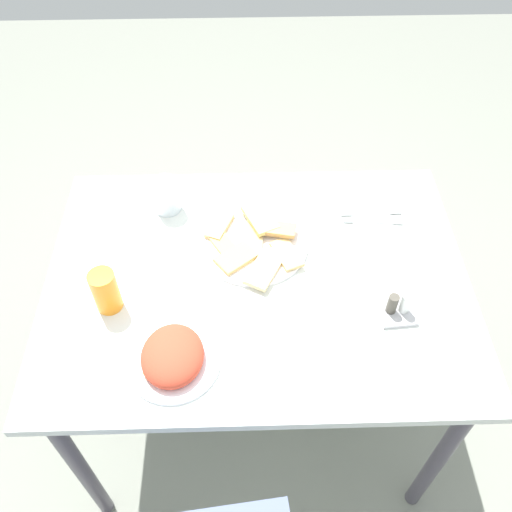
% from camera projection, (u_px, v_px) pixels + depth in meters
% --- Properties ---
extents(ground_plane, '(6.00, 6.00, 0.00)m').
position_uv_depth(ground_plane, '(257.00, 401.00, 2.03)').
color(ground_plane, gray).
extents(dining_table, '(1.12, 0.83, 0.75)m').
position_uv_depth(dining_table, '(257.00, 295.00, 1.52)').
color(dining_table, white).
rests_on(dining_table, ground_plane).
extents(pide_platter, '(0.30, 0.33, 0.04)m').
position_uv_depth(pide_platter, '(254.00, 243.00, 1.51)').
color(pide_platter, white).
rests_on(pide_platter, dining_table).
extents(salad_plate_greens, '(0.22, 0.22, 0.07)m').
position_uv_depth(salad_plate_greens, '(173.00, 357.00, 1.27)').
color(salad_plate_greens, white).
rests_on(salad_plate_greens, dining_table).
extents(soda_can, '(0.07, 0.07, 0.12)m').
position_uv_depth(soda_can, '(105.00, 291.00, 1.35)').
color(soda_can, orange).
rests_on(soda_can, dining_table).
extents(drinking_glass, '(0.08, 0.08, 0.10)m').
position_uv_depth(drinking_glass, '(166.00, 196.00, 1.58)').
color(drinking_glass, silver).
rests_on(drinking_glass, dining_table).
extents(paper_napkin, '(0.12, 0.12, 0.00)m').
position_uv_depth(paper_napkin, '(372.00, 218.00, 1.59)').
color(paper_napkin, white).
rests_on(paper_napkin, dining_table).
extents(fork, '(0.18, 0.02, 0.00)m').
position_uv_depth(fork, '(371.00, 213.00, 1.60)').
color(fork, silver).
rests_on(fork, paper_napkin).
extents(spoon, '(0.17, 0.02, 0.00)m').
position_uv_depth(spoon, '(373.00, 221.00, 1.58)').
color(spoon, silver).
rests_on(spoon, paper_napkin).
extents(condiment_caddy, '(0.10, 0.10, 0.07)m').
position_uv_depth(condiment_caddy, '(398.00, 308.00, 1.36)').
color(condiment_caddy, '#B2B2B7').
rests_on(condiment_caddy, dining_table).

